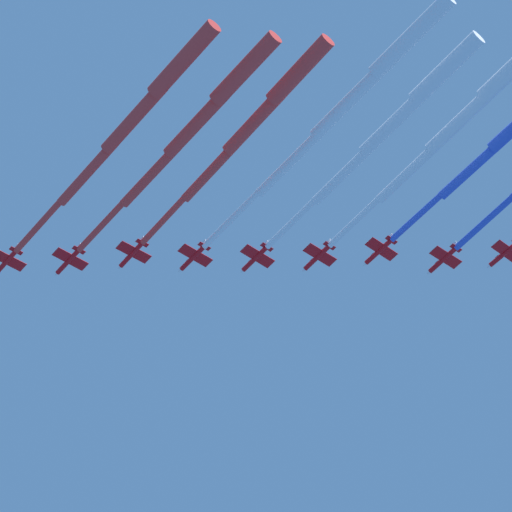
{
  "coord_description": "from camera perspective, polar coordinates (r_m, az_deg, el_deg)",
  "views": [
    {
      "loc": [
        -6.11,
        -142.73,
        -44.6
      ],
      "look_at": [
        0.0,
        0.0,
        172.33
      ],
      "focal_mm": 79.76,
      "sensor_mm": 36.0,
      "label": 1
    }
  ],
  "objects": [
    {
      "name": "jet_starboard_inner",
      "position": [
        244.17,
        -0.05,
        6.82
      ],
      "size": [
        46.61,
        60.45,
        4.11
      ],
      "color": "red"
    },
    {
      "name": "jet_port_outer",
      "position": [
        245.68,
        10.32,
        6.83
      ],
      "size": [
        48.32,
        62.03,
        4.04
      ],
      "color": "red"
    },
    {
      "name": "jet_port_mid",
      "position": [
        240.86,
        4.88,
        7.95
      ],
      "size": [
        55.84,
        70.11,
        4.07
      ],
      "color": "red"
    },
    {
      "name": "jet_port_inner",
      "position": [
        241.68,
        -2.92,
        6.76
      ],
      "size": [
        49.94,
        62.47,
        4.08
      ],
      "color": "red"
    },
    {
      "name": "jet_starboard_mid",
      "position": [
        243.5,
        7.01,
        6.78
      ],
      "size": [
        48.4,
        61.64,
        3.99
      ],
      "color": "red"
    },
    {
      "name": "jet_lead",
      "position": [
        241.96,
        -6.02,
        7.05
      ],
      "size": [
        51.78,
        65.13,
        4.07
      ],
      "color": "red"
    }
  ]
}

